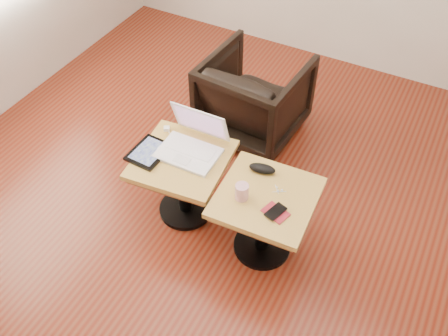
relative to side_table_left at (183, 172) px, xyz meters
The scene contains 11 objects.
room_shell 1.08m from the side_table_left, 12.54° to the right, with size 4.52×4.52×2.71m.
side_table_left is the anchor object (origin of this frame).
side_table_right 0.57m from the side_table_left, ahead, with size 0.56×0.56×0.49m.
laptop 0.20m from the side_table_left, 78.21° to the left, with size 0.36×0.33×0.25m.
tablet 0.24m from the side_table_left, 163.10° to the right, with size 0.21×0.26×0.02m.
charging_adapter 0.30m from the side_table_left, 141.40° to the left, with size 0.04×0.04×0.02m, color white.
glasses_case 0.50m from the side_table_left, 14.55° to the left, with size 0.16×0.07×0.05m, color black.
striped_cup 0.49m from the side_table_left, 13.80° to the right, with size 0.07×0.07×0.10m, color #C54B67.
earbuds_tangle 0.62m from the side_table_left, ahead, with size 0.07×0.05×0.01m.
phone_on_sleeve 0.68m from the side_table_left, 10.53° to the right, with size 0.16×0.13×0.02m.
armchair 0.93m from the side_table_left, 87.58° to the left, with size 0.67×0.69×0.63m, color black.
Camera 1 is at (0.76, -1.63, 2.56)m, focal length 40.00 mm.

